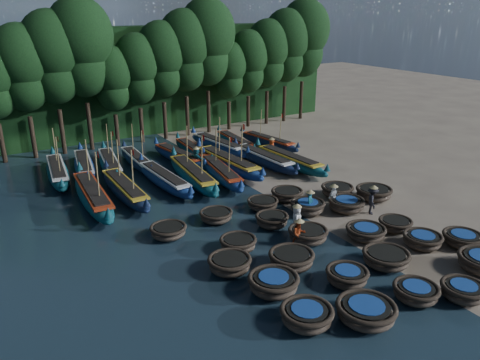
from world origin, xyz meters
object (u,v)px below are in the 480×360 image
coracle_6 (347,276)px  fisherman_5 (197,158)px  long_boat_2 (125,189)px  long_boat_3 (164,179)px  long_boat_16 (235,142)px  fisherman_4 (333,196)px  long_boat_12 (137,160)px  coracle_24 (337,190)px  coracle_10 (230,264)px  coracle_13 (366,232)px  long_boat_4 (193,175)px  coracle_17 (308,207)px  long_boat_10 (84,166)px  coracle_2 (416,292)px  coracle_5 (273,283)px  long_boat_1 (93,196)px  coracle_8 (423,240)px  coracle_20 (168,231)px  long_boat_15 (219,145)px  coracle_7 (386,258)px  coracle_16 (272,220)px  long_boat_17 (268,141)px  coracle_14 (395,224)px  coracle_19 (374,193)px  long_boat_8 (289,160)px  coracle_3 (463,291)px  coracle_11 (291,259)px  long_boat_5 (220,172)px  fisherman_2 (299,233)px  long_boat_11 (110,164)px  coracle_1 (366,312)px  coracle_12 (308,234)px  coracle_9 (462,239)px  coracle_23 (287,194)px  coracle_0 (307,316)px  long_boat_6 (228,163)px  long_boat_14 (194,151)px  long_boat_9 (58,172)px  fisherman_6 (272,147)px  fisherman_3 (373,200)px  coracle_18 (346,204)px

coracle_6 → fisherman_5: 17.71m
long_boat_2 → long_boat_3: size_ratio=1.03×
long_boat_16 → fisherman_4: fisherman_4 is taller
long_boat_12 → coracle_6: bearing=-81.4°
coracle_6 → coracle_24: bearing=49.7°
coracle_10 → coracle_13: coracle_10 is taller
long_boat_2 → long_boat_4: (4.94, 0.15, 0.03)m
coracle_17 → long_boat_10: 17.35m
coracle_2 → long_boat_4: 17.72m
coracle_5 → long_boat_1: 14.32m
coracle_5 → coracle_24: size_ratio=1.24×
coracle_8 → long_boat_12: (-7.94, 20.24, 0.09)m
coracle_20 → long_boat_15: 16.19m
long_boat_3 → coracle_6: bearing=-84.6°
coracle_7 → coracle_24: (4.04, 7.74, 0.01)m
coracle_16 → long_boat_17: 16.08m
coracle_5 → coracle_14: size_ratio=1.23×
coracle_20 → long_boat_16: bearing=47.2°
coracle_24 → long_boat_1: size_ratio=0.23×
coracle_2 → coracle_19: (6.80, 8.75, 0.06)m
long_boat_8 → coracle_3: bearing=-106.7°
coracle_10 → coracle_7: bearing=-27.6°
long_boat_17 → fisherman_5: size_ratio=3.87×
coracle_11 → long_boat_16: long_boat_16 is taller
coracle_7 → long_boat_5: 14.61m
coracle_19 → long_boat_5: (-6.53, 8.43, 0.08)m
coracle_6 → fisherman_2: bearing=85.0°
long_boat_11 → coracle_1: bearing=-73.3°
long_boat_3 → long_boat_8: 9.91m
coracle_12 → long_boat_16: (5.97, 17.27, 0.05)m
long_boat_1 → coracle_10: bearing=-70.2°
coracle_12 → coracle_17: coracle_17 is taller
coracle_14 → coracle_13: bearing=175.4°
coracle_9 → fisherman_2: size_ratio=1.25×
coracle_5 → coracle_23: bearing=49.8°
coracle_1 → long_boat_16: bearing=70.7°
long_boat_3 → long_boat_15: (7.33, 5.42, 0.01)m
coracle_0 → long_boat_10: (-2.67, 22.73, 0.08)m
coracle_0 → long_boat_17: long_boat_17 is taller
long_boat_6 → coracle_13: bearing=-90.3°
coracle_20 → long_boat_14: long_boat_14 is taller
coracle_13 → long_boat_15: 18.32m
coracle_6 → coracle_23: size_ratio=0.92×
long_boat_9 → fisherman_6: 16.58m
long_boat_8 → fisherman_3: size_ratio=4.48×
coracle_5 → coracle_6: coracle_5 is taller
coracle_5 → coracle_6: size_ratio=1.18×
coracle_18 → long_boat_5: bearing=112.9°
long_boat_10 → coracle_20: bearing=-75.3°
coracle_6 → coracle_16: (0.53, 6.51, -0.00)m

